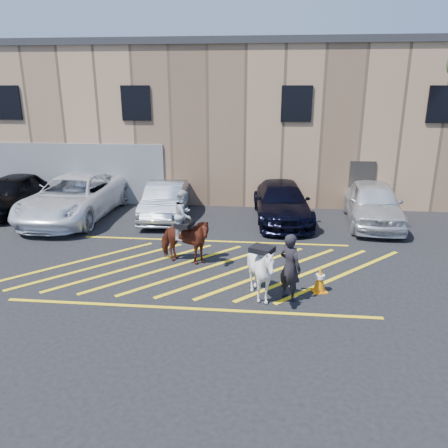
# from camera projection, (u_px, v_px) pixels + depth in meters

# --- Properties ---
(ground) EXTENTS (90.00, 90.00, 0.00)m
(ground) POSITION_uv_depth(u_px,v_px,m) (205.00, 265.00, 13.58)
(ground) COLOR black
(ground) RESTS_ON ground
(car_black_suv) EXTENTS (2.00, 4.84, 1.64)m
(car_black_suv) POSITION_uv_depth(u_px,v_px,m) (12.00, 193.00, 19.15)
(car_black_suv) COLOR black
(car_black_suv) RESTS_ON ground
(car_white_pickup) EXTENTS (3.08, 6.42, 1.76)m
(car_white_pickup) POSITION_uv_depth(u_px,v_px,m) (74.00, 197.00, 18.23)
(car_white_pickup) COLOR white
(car_white_pickup) RESTS_ON ground
(car_silver_sedan) EXTENTS (1.82, 4.56, 1.47)m
(car_silver_sedan) POSITION_uv_depth(u_px,v_px,m) (165.00, 201.00, 18.29)
(car_silver_sedan) COLOR #9599A3
(car_silver_sedan) RESTS_ON ground
(car_blue_suv) EXTENTS (2.60, 5.40, 1.52)m
(car_blue_suv) POSITION_uv_depth(u_px,v_px,m) (282.00, 202.00, 17.96)
(car_blue_suv) COLOR black
(car_blue_suv) RESTS_ON ground
(car_white_suv) EXTENTS (2.33, 5.09, 1.69)m
(car_white_suv) POSITION_uv_depth(u_px,v_px,m) (373.00, 203.00, 17.46)
(car_white_suv) COLOR silver
(car_white_suv) RESTS_ON ground
(handler) EXTENTS (0.77, 0.75, 1.79)m
(handler) POSITION_uv_depth(u_px,v_px,m) (290.00, 267.00, 11.19)
(handler) COLOR black
(handler) RESTS_ON ground
(warehouse) EXTENTS (32.42, 10.20, 7.30)m
(warehouse) POSITION_uv_depth(u_px,v_px,m) (235.00, 118.00, 23.85)
(warehouse) COLOR tan
(warehouse) RESTS_ON ground
(hatching_zone) EXTENTS (12.60, 5.12, 0.01)m
(hatching_zone) POSITION_uv_depth(u_px,v_px,m) (203.00, 269.00, 13.30)
(hatching_zone) COLOR yellow
(hatching_zone) RESTS_ON ground
(mounted_bay) EXTENTS (1.91, 1.19, 2.35)m
(mounted_bay) POSITION_uv_depth(u_px,v_px,m) (184.00, 234.00, 13.46)
(mounted_bay) COLOR #582414
(mounted_bay) RESTS_ON ground
(saddled_white) EXTENTS (1.75, 1.83, 1.57)m
(saddled_white) POSITION_uv_depth(u_px,v_px,m) (261.00, 272.00, 11.16)
(saddled_white) COLOR silver
(saddled_white) RESTS_ON ground
(traffic_cone) EXTENTS (0.46, 0.46, 0.73)m
(traffic_cone) POSITION_uv_depth(u_px,v_px,m) (320.00, 279.00, 11.74)
(traffic_cone) COLOR orange
(traffic_cone) RESTS_ON ground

